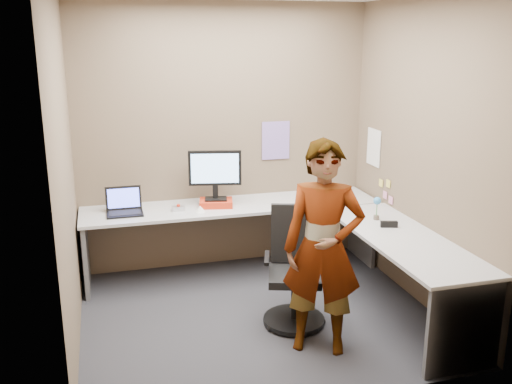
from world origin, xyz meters
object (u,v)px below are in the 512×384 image
object	(u,v)px
desk	(292,233)
office_chair	(295,277)
monitor	(215,171)
person	(323,248)

from	to	relation	value
desk	office_chair	distance (m)	0.61
monitor	desk	bearing A→B (deg)	-33.51
desk	person	xyz separation A→B (m)	(-0.11, -1.02, 0.24)
desk	monitor	bearing A→B (deg)	135.07
person	desk	bearing A→B (deg)	108.70
monitor	office_chair	size ratio (longest dim) A/B	0.53
desk	monitor	distance (m)	0.99
desk	person	bearing A→B (deg)	-96.12
desk	office_chair	xyz separation A→B (m)	(-0.17, -0.56, -0.19)
desk	monitor	xyz separation A→B (m)	(-0.60, 0.60, 0.50)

